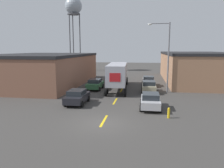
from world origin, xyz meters
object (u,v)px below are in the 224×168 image
Objects in this scene: parked_car_left_far at (95,84)px; parked_car_left_near at (77,97)px; water_tower at (74,8)px; fire_hydrant at (169,113)px; parked_car_right_far at (148,81)px; street_lamp at (166,53)px; semi_truck at (118,74)px; parked_car_right_mid at (149,86)px; parked_car_right_near at (150,101)px.

parked_car_left_near is at bearing -90.00° from parked_car_left_far.
parked_car_left_near is at bearing -71.62° from water_tower.
parked_car_left_near is at bearing 158.89° from fire_hydrant.
parked_car_right_far reaches higher than fire_hydrant.
parked_car_left_far is 0.44× the size of street_lamp.
semi_truck is 0.65× the size of water_tower.
parked_car_left_far is at bearing -66.27° from water_tower.
fire_hydrant is at bearing -93.23° from street_lamp.
water_tower is at bearing 116.91° from semi_truck.
parked_car_right_far is (0.00, 5.36, 0.00)m from parked_car_right_mid.
semi_truck is 13.41× the size of fire_hydrant.
parked_car_left_far is at bearing 90.00° from parked_car_left_near.
parked_car_right_near is at bearing -5.10° from parked_car_left_near.
parked_car_right_mid is 1.00× the size of parked_car_right_far.
parked_car_right_mid is 5.36m from parked_car_right_far.
parked_car_left_far reaches higher than fire_hydrant.
street_lamp is 12.73m from fire_hydrant.
semi_truck is at bearing 71.24° from parked_car_left_near.
fire_hydrant is at bearing -21.11° from parked_car_left_near.
parked_car_left_far is at bearing 129.98° from parked_car_right_near.
fire_hydrant is at bearing -62.65° from parked_car_right_near.
street_lamp reaches higher than parked_car_right_far.
semi_truck is 7.63m from street_lamp.
parked_car_right_far is 4.44× the size of fire_hydrant.
parked_car_left_near and parked_car_right_mid have the same top height.
parked_car_right_near is 0.44× the size of street_lamp.
parked_car_right_far is at bearing 90.00° from parked_car_right_mid.
parked_car_right_near is (4.58, -10.45, -1.49)m from semi_truck.
parked_car_right_far is 0.21× the size of water_tower.
semi_truck is 11.50m from parked_car_right_near.
semi_truck is 3.02× the size of parked_car_right_near.
semi_truck is at bearing -59.68° from water_tower.
water_tower is (-19.73, 27.86, 15.97)m from parked_car_right_mid.
parked_car_right_mid is (7.89, 7.80, 0.00)m from parked_car_left_near.
parked_car_right_mid is at bearing -54.69° from water_tower.
water_tower is 20.65× the size of fire_hydrant.
water_tower reaches higher than parked_car_right_mid.
parked_car_left_far is 9.06m from parked_car_right_far.
parked_car_right_near and parked_car_right_far have the same top height.
parked_car_left_far is 4.44× the size of fire_hydrant.
parked_car_left_far is at bearing 127.32° from fire_hydrant.
semi_truck is 3.02× the size of parked_car_right_mid.
parked_car_left_near is (-3.31, -9.74, -1.49)m from semi_truck.
parked_car_right_mid is at bearing 90.00° from parked_car_right_near.
parked_car_right_near is 4.44× the size of fire_hydrant.
semi_truck is 3.02× the size of parked_car_right_far.
parked_car_left_near is at bearing -135.33° from parked_car_right_mid.
water_tower is (-11.85, 35.65, 15.97)m from parked_car_left_near.
parked_car_right_near is 10.16m from street_lamp.
parked_car_right_mid is (4.58, -1.95, -1.49)m from semi_truck.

